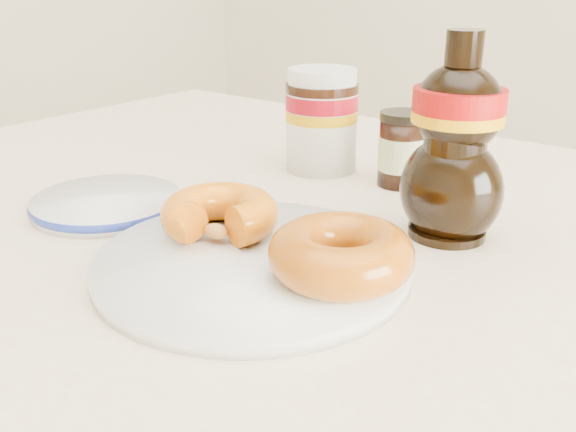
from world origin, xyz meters
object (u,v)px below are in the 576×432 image
Objects in this scene: dark_jar at (401,150)px; donut_whole at (341,254)px; dining_table at (361,308)px; plate at (252,263)px; blue_rim_saucer at (107,203)px; syrup_bottle at (455,138)px; donut_bitten at (220,214)px; nutella_jar at (322,116)px.

donut_whole is at bearing -70.58° from dark_jar.
dark_jar is (-0.05, 0.15, 0.13)m from dining_table.
plate is 1.70× the size of blue_rim_saucer.
dining_table is 0.20m from dark_jar.
plate is 0.09m from donut_whole.
blue_rim_saucer is at bearing 179.98° from donut_whole.
dark_jar is at bearing 92.79° from plate.
donut_whole is at bearing -67.50° from dining_table.
syrup_bottle is 2.20× the size of dark_jar.
dark_jar is at bearing 135.82° from syrup_bottle.
donut_whole reaches higher than blue_rim_saucer.
dark_jar is (-0.10, 0.27, 0.01)m from donut_whole.
donut_bitten is at bearing -99.13° from dark_jar.
donut_whole is 0.30m from blue_rim_saucer.
nutella_jar is 0.66× the size of syrup_bottle.
plate is 0.06m from donut_bitten.
donut_whole is 0.29m from dark_jar.
plate is 2.12× the size of nutella_jar.
nutella_jar is at bearing 70.71° from blue_rim_saucer.
dining_table is 0.29m from blue_rim_saucer.
syrup_bottle is at bearing 27.06° from blue_rim_saucer.
donut_bitten is 0.56× the size of syrup_bottle.
blue_rim_saucer is (-0.25, -0.12, 0.09)m from dining_table.
donut_bitten is at bearing -129.32° from dining_table.
nutella_jar is 1.45× the size of dark_jar.
donut_bitten is 0.85× the size of nutella_jar.
dark_jar reaches higher than dining_table.
syrup_bottle is at bearing 35.40° from dining_table.
dining_table is 0.20m from syrup_bottle.
dark_jar reaches higher than donut_whole.
donut_whole is 0.90× the size of nutella_jar.
donut_whole is at bearing -0.02° from blue_rim_saucer.
dark_jar is (-0.01, 0.28, 0.04)m from plate.
dark_jar is at bearing 107.02° from dining_table.
syrup_bottle reaches higher than blue_rim_saucer.
donut_bitten is at bearing 177.33° from donut_whole.
nutella_jar is at bearing 136.88° from dining_table.
plate is 0.22m from blue_rim_saucer.
nutella_jar is at bearing 114.28° from plate.
nutella_jar is (-0.07, 0.26, 0.04)m from donut_bitten.
dining_table is at bearing 75.55° from plate.
blue_rim_saucer is at bearing -109.29° from nutella_jar.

